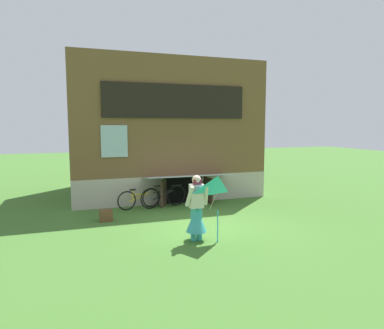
{
  "coord_description": "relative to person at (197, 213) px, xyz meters",
  "views": [
    {
      "loc": [
        -3.55,
        -9.08,
        2.87
      ],
      "look_at": [
        -0.17,
        0.72,
        1.7
      ],
      "focal_mm": 32.1,
      "sensor_mm": 36.0,
      "label": 1
    }
  ],
  "objects": [
    {
      "name": "person",
      "position": [
        0.0,
        0.0,
        0.0
      ],
      "size": [
        0.61,
        0.53,
        1.66
      ],
      "rotation": [
        0.0,
        0.0,
        -0.13
      ],
      "color": "teal",
      "rests_on": "ground_plane"
    },
    {
      "name": "bicycle_yellow",
      "position": [
        -0.77,
        3.78,
        -0.35
      ],
      "size": [
        1.55,
        0.37,
        0.72
      ],
      "rotation": [
        0.0,
        0.0,
        0.21
      ],
      "color": "black",
      "rests_on": "ground_plane"
    },
    {
      "name": "kite",
      "position": [
        0.37,
        -0.48,
        0.62
      ],
      "size": [
        0.83,
        0.76,
        1.62
      ],
      "color": "#2DB2CC",
      "rests_on": "ground_plane"
    },
    {
      "name": "ground_plane",
      "position": [
        0.71,
        1.2,
        -0.7
      ],
      "size": [
        60.0,
        60.0,
        0.0
      ],
      "primitive_type": "plane",
      "color": "#3D6B28"
    },
    {
      "name": "wooden_crate",
      "position": [
        -2.0,
        2.57,
        -0.53
      ],
      "size": [
        0.38,
        0.32,
        0.34
      ],
      "primitive_type": "cube",
      "color": "brown",
      "rests_on": "ground_plane"
    },
    {
      "name": "bicycle_black",
      "position": [
        0.1,
        3.73,
        -0.31
      ],
      "size": [
        1.72,
        0.39,
        0.8
      ],
      "rotation": [
        0.0,
        0.0,
        0.2
      ],
      "color": "black",
      "rests_on": "ground_plane"
    },
    {
      "name": "log_house",
      "position": [
        0.71,
        6.66,
        2.01
      ],
      "size": [
        7.42,
        6.05,
        5.41
      ],
      "color": "#ADA393",
      "rests_on": "ground_plane"
    }
  ]
}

